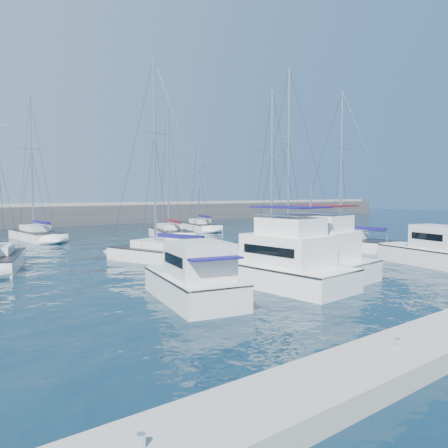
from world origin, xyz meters
TOP-DOWN VIEW (x-y plane):
  - ground at (0.00, 0.00)m, footprint 220.00×220.00m
  - breakwater at (0.00, 52.00)m, footprint 160.00×6.00m
  - dock_cleat_far_port at (-16.00, -11.00)m, footprint 0.16×0.16m
  - dock_cleat_near_port at (-8.00, -11.00)m, footprint 0.16×0.16m
  - motor_yacht_port_outer at (-8.25, -1.13)m, footprint 4.19×6.82m
  - motor_yacht_port_inner at (-2.73, -0.86)m, footprint 4.36×9.34m
  - motor_yacht_stbd_inner at (0.64, -0.37)m, footprint 4.61×8.18m
  - motor_yacht_stbd_outer at (10.27, -2.59)m, footprint 3.72×6.93m
  - sailboat_mid_b at (-3.54, 9.85)m, footprint 5.64×9.54m
  - sailboat_mid_c at (3.86, 6.04)m, footprint 5.05×7.74m
  - sailboat_mid_d at (5.94, 6.05)m, footprint 5.33×10.15m
  - sailboat_mid_e at (13.10, 6.24)m, footprint 4.24×9.06m
  - sailboat_back_a at (-6.74, 31.49)m, footprint 3.75×9.59m
  - sailboat_back_b at (5.67, 24.51)m, footprint 5.40×9.09m
  - sailboat_back_c at (13.77, 30.22)m, footprint 4.53×7.70m

SIDE VIEW (x-z plane):
  - ground at x=0.00m, z-range 0.00..0.00m
  - sailboat_mid_d at x=5.94m, z-range -7.04..8.06m
  - sailboat_mid_e at x=13.10m, z-range -6.64..7.66m
  - sailboat_mid_c at x=3.86m, z-range -6.00..7.03m
  - sailboat_mid_b at x=-3.54m, z-range -6.95..7.99m
  - sailboat_back_b at x=5.67m, z-range -6.91..7.95m
  - sailboat_back_c at x=13.77m, z-range -6.31..7.35m
  - sailboat_back_a at x=-6.74m, z-range -7.28..8.32m
  - dock_cleat_far_port at x=-16.00m, z-range 0.60..0.85m
  - dock_cleat_near_port at x=-8.00m, z-range 0.60..0.85m
  - motor_yacht_port_outer at x=-8.25m, z-range -0.66..2.54m
  - motor_yacht_stbd_outer at x=10.27m, z-range -0.66..2.54m
  - breakwater at x=0.00m, z-range -1.17..3.28m
  - motor_yacht_port_inner at x=-2.73m, z-range -1.21..3.48m
  - motor_yacht_stbd_inner at x=0.64m, z-range -1.21..3.48m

